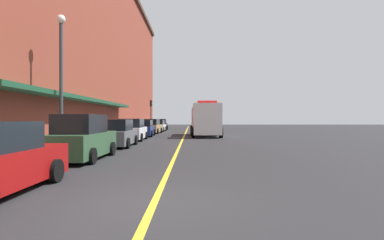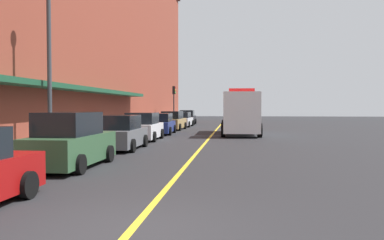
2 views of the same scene
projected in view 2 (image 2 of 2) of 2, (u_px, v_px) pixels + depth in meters
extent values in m
plane|color=#232326|center=(214.00, 133.00, 31.64)|extent=(112.00, 112.00, 0.00)
cube|color=gray|center=(138.00, 132.00, 32.32)|extent=(2.40, 70.00, 0.15)
cube|color=gold|center=(214.00, 133.00, 31.64)|extent=(0.16, 70.00, 0.01)
cube|color=brown|center=(61.00, 12.00, 31.67)|extent=(9.58, 64.00, 19.42)
cube|color=#19472D|center=(89.00, 90.00, 23.35)|extent=(1.20, 22.40, 0.24)
cylinder|color=black|center=(28.00, 185.00, 9.06)|extent=(0.23, 0.64, 0.64)
cube|color=#2D5133|center=(72.00, 148.00, 13.77)|extent=(1.72, 4.54, 0.96)
cube|color=black|center=(69.00, 124.00, 13.51)|extent=(1.54, 2.50, 0.79)
cylinder|color=black|center=(66.00, 153.00, 15.27)|extent=(0.22, 0.64, 0.64)
cylinder|color=black|center=(109.00, 154.00, 15.08)|extent=(0.22, 0.64, 0.64)
cylinder|color=black|center=(28.00, 163.00, 12.48)|extent=(0.22, 0.64, 0.64)
cylinder|color=black|center=(80.00, 164.00, 12.29)|extent=(0.22, 0.64, 0.64)
cube|color=#595B60|center=(121.00, 137.00, 19.56)|extent=(1.85, 4.29, 0.83)
cube|color=black|center=(120.00, 122.00, 19.32)|extent=(1.64, 2.37, 0.68)
cylinder|color=black|center=(111.00, 140.00, 20.98)|extent=(0.23, 0.64, 0.64)
cylinder|color=black|center=(145.00, 141.00, 20.80)|extent=(0.23, 0.64, 0.64)
cylinder|color=black|center=(94.00, 145.00, 18.34)|extent=(0.23, 0.64, 0.64)
cylinder|color=black|center=(132.00, 146.00, 18.17)|extent=(0.23, 0.64, 0.64)
cube|color=silver|center=(143.00, 131.00, 24.97)|extent=(1.94, 4.42, 0.86)
cube|color=black|center=(142.00, 118.00, 24.73)|extent=(1.72, 2.44, 0.70)
cylinder|color=black|center=(134.00, 133.00, 26.42)|extent=(0.23, 0.64, 0.64)
cylinder|color=black|center=(162.00, 134.00, 26.25)|extent=(0.23, 0.64, 0.64)
cylinder|color=black|center=(123.00, 137.00, 23.72)|extent=(0.23, 0.64, 0.64)
cylinder|color=black|center=(154.00, 137.00, 23.54)|extent=(0.23, 0.64, 0.64)
cube|color=navy|center=(161.00, 127.00, 30.51)|extent=(1.98, 4.81, 0.79)
cube|color=black|center=(160.00, 118.00, 30.25)|extent=(1.71, 2.67, 0.64)
cylinder|color=black|center=(152.00, 129.00, 32.05)|extent=(0.25, 0.65, 0.64)
cylinder|color=black|center=(174.00, 129.00, 31.92)|extent=(0.25, 0.65, 0.64)
cylinder|color=black|center=(145.00, 131.00, 29.12)|extent=(0.25, 0.65, 0.64)
cylinder|color=black|center=(170.00, 131.00, 28.99)|extent=(0.25, 0.65, 0.64)
cube|color=#A5844C|center=(173.00, 123.00, 36.11)|extent=(1.91, 4.69, 0.84)
cube|color=black|center=(172.00, 115.00, 35.86)|extent=(1.66, 2.60, 0.69)
cylinder|color=black|center=(167.00, 125.00, 37.67)|extent=(0.24, 0.65, 0.64)
cylinder|color=black|center=(185.00, 126.00, 37.41)|extent=(0.24, 0.65, 0.64)
cylinder|color=black|center=(160.00, 127.00, 34.83)|extent=(0.24, 0.65, 0.64)
cylinder|color=black|center=(180.00, 127.00, 34.57)|extent=(0.24, 0.65, 0.64)
cube|color=silver|center=(182.00, 121.00, 41.72)|extent=(1.90, 4.71, 0.76)
cube|color=black|center=(182.00, 115.00, 41.47)|extent=(1.69, 2.60, 0.62)
cylinder|color=black|center=(175.00, 123.00, 43.28)|extent=(0.23, 0.64, 0.64)
cylinder|color=black|center=(192.00, 123.00, 43.06)|extent=(0.23, 0.64, 0.64)
cylinder|color=black|center=(171.00, 124.00, 40.40)|extent=(0.23, 0.64, 0.64)
cylinder|color=black|center=(189.00, 124.00, 40.17)|extent=(0.23, 0.64, 0.64)
cube|color=black|center=(187.00, 119.00, 47.23)|extent=(1.84, 4.35, 0.83)
cube|color=black|center=(187.00, 113.00, 46.99)|extent=(1.61, 2.41, 0.68)
cylinder|color=black|center=(181.00, 121.00, 48.64)|extent=(0.24, 0.65, 0.64)
cylinder|color=black|center=(195.00, 121.00, 48.50)|extent=(0.24, 0.65, 0.64)
cylinder|color=black|center=(179.00, 122.00, 45.99)|extent=(0.24, 0.65, 0.64)
cylinder|color=black|center=(194.00, 122.00, 45.84)|extent=(0.24, 0.65, 0.64)
cube|color=silver|center=(242.00, 113.00, 27.14)|extent=(2.54, 2.37, 2.82)
cube|color=silver|center=(239.00, 113.00, 31.42)|extent=(2.62, 5.67, 2.59)
cube|color=red|center=(242.00, 90.00, 27.09)|extent=(1.75, 0.64, 0.24)
cylinder|color=black|center=(260.00, 130.00, 27.16)|extent=(0.32, 1.01, 1.00)
cylinder|color=black|center=(223.00, 130.00, 27.37)|extent=(0.32, 1.01, 1.00)
cylinder|color=black|center=(256.00, 127.00, 30.65)|extent=(0.32, 1.01, 1.00)
cylinder|color=black|center=(223.00, 127.00, 30.87)|extent=(0.32, 1.01, 1.00)
cylinder|color=black|center=(254.00, 126.00, 32.91)|extent=(0.32, 1.01, 1.00)
cylinder|color=black|center=(224.00, 126.00, 33.13)|extent=(0.32, 1.01, 1.00)
cylinder|color=#4C4C51|center=(126.00, 129.00, 25.83)|extent=(0.07, 0.07, 1.05)
cube|color=black|center=(126.00, 119.00, 25.80)|extent=(0.14, 0.18, 0.28)
cylinder|color=#4C4C51|center=(152.00, 124.00, 33.72)|extent=(0.07, 0.07, 1.05)
cube|color=black|center=(152.00, 116.00, 33.70)|extent=(0.14, 0.18, 0.28)
cylinder|color=#33383D|center=(49.00, 76.00, 16.44)|extent=(0.18, 0.18, 6.50)
cylinder|color=#232326|center=(174.00, 109.00, 45.21)|extent=(0.14, 0.14, 3.40)
cube|color=black|center=(174.00, 90.00, 45.14)|extent=(0.28, 0.36, 0.90)
sphere|color=red|center=(175.00, 88.00, 45.11)|extent=(0.16, 0.16, 0.16)
sphere|color=gold|center=(175.00, 90.00, 45.12)|extent=(0.16, 0.16, 0.16)
sphere|color=green|center=(175.00, 93.00, 45.13)|extent=(0.16, 0.16, 0.16)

